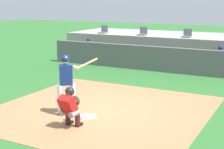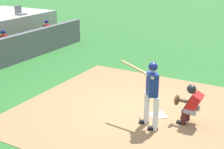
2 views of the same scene
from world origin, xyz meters
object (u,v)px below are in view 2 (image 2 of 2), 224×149
(home_plate, at_px, (158,115))
(catcher_crouched, at_px, (190,103))
(dugout_player_2, at_px, (49,32))
(batter_at_plate, at_px, (151,90))
(dugout_player_1, at_px, (6,44))
(stadium_seat_4, at_px, (20,12))

(home_plate, xyz_separation_m, catcher_crouched, (0.00, -0.89, 0.58))
(catcher_crouched, relative_size, dugout_player_2, 1.26)
(home_plate, xyz_separation_m, batter_at_plate, (-0.69, -0.04, 1.01))
(dugout_player_1, bearing_deg, stadium_seat_4, 33.72)
(batter_at_plate, relative_size, dugout_player_2, 1.39)
(dugout_player_1, relative_size, stadium_seat_4, 2.71)
(home_plate, xyz_separation_m, dugout_player_1, (2.15, 8.14, 0.65))
(home_plate, relative_size, batter_at_plate, 0.24)
(catcher_crouched, distance_m, stadium_seat_4, 12.26)
(home_plate, bearing_deg, stadium_seat_4, 62.94)
(dugout_player_1, bearing_deg, batter_at_plate, -109.13)
(dugout_player_2, bearing_deg, catcher_crouched, -119.53)
(home_plate, distance_m, catcher_crouched, 1.06)
(batter_at_plate, bearing_deg, stadium_seat_4, 60.05)
(batter_at_plate, distance_m, dugout_player_2, 10.04)
(catcher_crouched, xyz_separation_m, stadium_seat_4, (5.20, 11.07, 0.93))
(catcher_crouched, height_order, dugout_player_2, dugout_player_2)
(home_plate, height_order, batter_at_plate, batter_at_plate)
(home_plate, bearing_deg, batter_at_plate, -176.64)
(batter_at_plate, relative_size, catcher_crouched, 1.10)
(dugout_player_2, bearing_deg, home_plate, -122.14)
(dugout_player_1, relative_size, dugout_player_2, 1.00)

